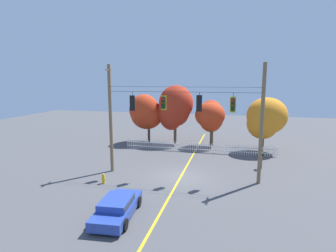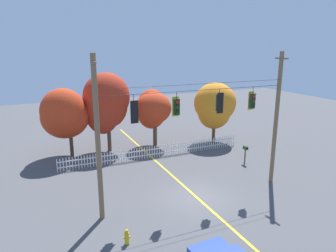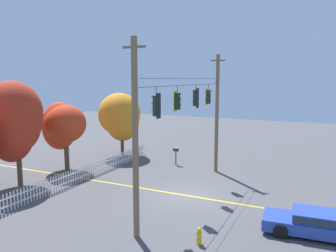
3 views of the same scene
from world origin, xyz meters
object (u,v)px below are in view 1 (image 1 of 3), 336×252
parked_car (117,207)px  traffic_signal_southbound_primary (163,103)px  traffic_signal_westbound_side (233,105)px  roadside_mailbox (262,156)px  autumn_maple_far_west (265,118)px  autumn_maple_mid (175,107)px  fire_hydrant (103,179)px  autumn_maple_near_fence (146,112)px  autumn_oak_far_east (210,116)px  traffic_signal_eastbound_side (133,103)px  traffic_signal_northbound_secondary (199,103)px

parked_car → traffic_signal_southbound_primary: bearing=83.5°
traffic_signal_westbound_side → roadside_mailbox: traffic_signal_westbound_side is taller
autumn_maple_far_west → roadside_mailbox: size_ratio=4.04×
autumn_maple_mid → fire_hydrant: bearing=-99.9°
autumn_maple_near_fence → autumn_oak_far_east: autumn_maple_near_fence is taller
parked_car → autumn_maple_mid: bearing=92.0°
autumn_maple_mid → autumn_oak_far_east: autumn_maple_mid is taller
traffic_signal_eastbound_side → autumn_oak_far_east: 12.48m
traffic_signal_eastbound_side → fire_hydrant: bearing=-116.7°
fire_hydrant → roadside_mailbox: 13.58m
traffic_signal_westbound_side → roadside_mailbox: bearing=54.2°
fire_hydrant → autumn_maple_mid: bearing=80.1°
traffic_signal_eastbound_side → parked_car: bearing=-76.8°
autumn_maple_near_fence → parked_car: bearing=-76.8°
traffic_signal_southbound_primary → traffic_signal_westbound_side: 5.32m
traffic_signal_southbound_primary → traffic_signal_westbound_side: (5.32, 0.00, -0.03)m
autumn_oak_far_east → fire_hydrant: 15.74m
traffic_signal_southbound_primary → autumn_maple_near_fence: (-5.13, 11.05, -2.20)m
autumn_maple_near_fence → fire_hydrant: size_ratio=7.79×
autumn_maple_mid → roadside_mailbox: bearing=-38.8°
autumn_oak_far_east → fire_hydrant: autumn_oak_far_east is taller
traffic_signal_southbound_primary → fire_hydrant: (-3.95, -2.83, -5.56)m
traffic_signal_northbound_secondary → fire_hydrant: bearing=-157.5°
traffic_signal_eastbound_side → traffic_signal_westbound_side: 7.87m
autumn_maple_near_fence → parked_car: (4.29, -18.37, -3.14)m
traffic_signal_eastbound_side → autumn_maple_far_west: (11.23, 9.60, -2.21)m
traffic_signal_westbound_side → autumn_maple_near_fence: bearing=133.4°
traffic_signal_westbound_side → roadside_mailbox: 6.52m
traffic_signal_eastbound_side → fire_hydrant: 6.34m
traffic_signal_southbound_primary → traffic_signal_northbound_secondary: same height
traffic_signal_eastbound_side → autumn_maple_mid: size_ratio=0.22×
traffic_signal_eastbound_side → roadside_mailbox: 12.07m
traffic_signal_northbound_secondary → autumn_oak_far_east: traffic_signal_northbound_secondary is taller
traffic_signal_westbound_side → autumn_maple_near_fence: 15.36m
traffic_signal_eastbound_side → traffic_signal_southbound_primary: 2.54m
traffic_signal_westbound_side → parked_car: (-6.16, -7.32, -5.30)m
autumn_oak_far_east → parked_car: bearing=-101.1°
traffic_signal_northbound_secondary → autumn_maple_far_west: 11.48m
traffic_signal_northbound_secondary → roadside_mailbox: bearing=35.6°
autumn_maple_near_fence → roadside_mailbox: 15.25m
traffic_signal_westbound_side → autumn_maple_far_west: 10.40m
traffic_signal_southbound_primary → autumn_oak_far_east: (2.77, 11.04, -2.36)m
autumn_maple_far_west → parked_car: (-9.52, -16.91, -3.06)m
traffic_signal_southbound_primary → parked_car: 9.10m
autumn_maple_mid → autumn_oak_far_east: 4.37m
autumn_maple_far_west → traffic_signal_westbound_side: bearing=-109.3°
traffic_signal_westbound_side → autumn_maple_near_fence: size_ratio=0.25×
autumn_oak_far_east → roadside_mailbox: bearing=-54.9°
autumn_maple_mid → autumn_maple_far_west: size_ratio=1.20×
traffic_signal_eastbound_side → parked_car: 9.17m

